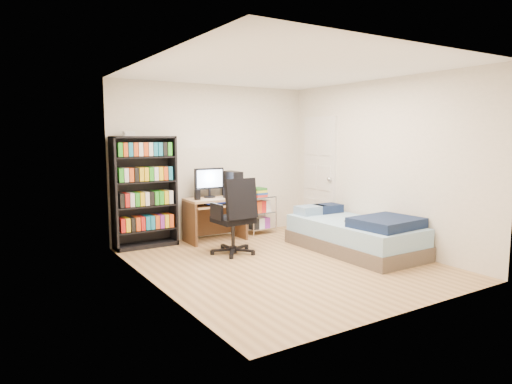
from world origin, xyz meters
TOP-DOWN VIEW (x-y plane):
  - room at (0.00, 0.00)m, footprint 3.58×4.08m
  - media_shelf at (-1.25, 1.84)m, footprint 0.94×0.31m
  - computer_desk at (-0.08, 1.70)m, footprint 0.92×0.53m
  - office_chair at (-0.31, 0.76)m, footprint 0.67×0.67m
  - wire_cart at (0.74, 1.75)m, footprint 0.50×0.37m
  - bed at (1.23, -0.05)m, footprint 1.01×2.02m
  - door at (1.72, 1.35)m, footprint 0.12×0.80m

SIDE VIEW (x-z plane):
  - bed at x=1.23m, z-range -0.03..0.54m
  - office_chair at x=-0.31m, z-range -0.20..0.90m
  - wire_cart at x=0.74m, z-range 0.12..0.91m
  - computer_desk at x=-0.08m, z-range 0.05..1.21m
  - media_shelf at x=-1.25m, z-range -0.01..1.73m
  - door at x=1.72m, z-range 0.00..2.00m
  - room at x=0.00m, z-range -0.04..2.54m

